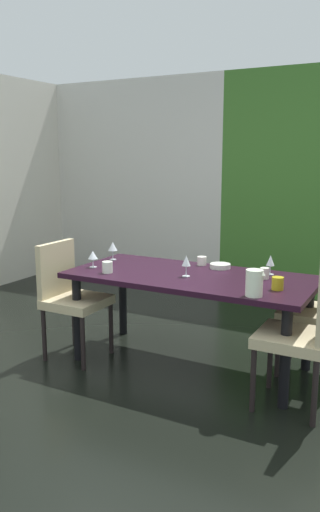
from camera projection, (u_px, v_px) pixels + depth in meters
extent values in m
cube|color=black|center=(106.00, 383.00, 3.60)|extent=(5.62, 5.92, 0.02)
cube|color=silver|center=(132.00, 181.00, 6.57)|extent=(2.55, 0.10, 2.56)
cube|color=black|center=(190.00, 277.00, 3.77)|extent=(1.85, 0.87, 0.04)
cylinder|color=black|center=(123.00, 298.00, 4.52)|extent=(0.07, 0.07, 0.68)
cylinder|color=black|center=(308.00, 327.00, 3.75)|extent=(0.07, 0.07, 0.68)
cylinder|color=black|center=(77.00, 318.00, 3.94)|extent=(0.07, 0.07, 0.68)
cylinder|color=black|center=(285.00, 358.00, 3.17)|extent=(0.07, 0.07, 0.68)
cube|color=tan|center=(293.00, 338.00, 3.17)|extent=(0.44, 0.44, 0.07)
cylinder|color=black|center=(253.00, 380.00, 3.15)|extent=(0.04, 0.04, 0.43)
cylinder|color=black|center=(270.00, 359.00, 3.47)|extent=(0.04, 0.04, 0.43)
cylinder|color=black|center=(315.00, 393.00, 2.97)|extent=(0.04, 0.04, 0.43)
cube|color=tan|center=(77.00, 302.00, 3.97)|extent=(0.44, 0.44, 0.07)
cube|color=tan|center=(56.00, 271.00, 4.01)|extent=(0.05, 0.42, 0.47)
cylinder|color=black|center=(111.00, 328.00, 4.09)|extent=(0.04, 0.04, 0.43)
cylinder|color=black|center=(83.00, 343.00, 3.76)|extent=(0.04, 0.04, 0.43)
cylinder|color=black|center=(74.00, 321.00, 4.27)|extent=(0.04, 0.04, 0.43)
cylinder|color=black|center=(44.00, 335.00, 3.94)|extent=(0.04, 0.04, 0.43)
cube|color=tan|center=(312.00, 313.00, 3.68)|extent=(0.44, 0.44, 0.07)
cylinder|color=black|center=(278.00, 349.00, 3.65)|extent=(0.04, 0.04, 0.43)
cylinder|color=black|center=(291.00, 333.00, 3.98)|extent=(0.04, 0.04, 0.43)
cylinder|color=silver|center=(113.00, 260.00, 4.30)|extent=(0.06, 0.06, 0.00)
cylinder|color=silver|center=(113.00, 255.00, 4.29)|extent=(0.01, 0.01, 0.08)
cone|color=silver|center=(113.00, 246.00, 4.28)|extent=(0.08, 0.08, 0.07)
cylinder|color=silver|center=(93.00, 267.00, 4.01)|extent=(0.06, 0.06, 0.00)
cylinder|color=silver|center=(93.00, 263.00, 4.01)|extent=(0.01, 0.01, 0.07)
cone|color=silver|center=(93.00, 255.00, 3.99)|extent=(0.08, 0.08, 0.06)
cylinder|color=silver|center=(270.00, 274.00, 3.77)|extent=(0.06, 0.06, 0.00)
cylinder|color=silver|center=(270.00, 270.00, 3.76)|extent=(0.01, 0.01, 0.07)
cone|color=silver|center=(270.00, 260.00, 3.75)|extent=(0.06, 0.06, 0.08)
cylinder|color=silver|center=(186.00, 276.00, 3.71)|extent=(0.06, 0.06, 0.00)
cylinder|color=silver|center=(186.00, 271.00, 3.70)|extent=(0.01, 0.01, 0.08)
cone|color=silver|center=(186.00, 261.00, 3.69)|extent=(0.07, 0.07, 0.08)
cylinder|color=silver|center=(220.00, 266.00, 3.98)|extent=(0.16, 0.16, 0.04)
cylinder|color=silver|center=(265.00, 273.00, 3.63)|extent=(0.07, 0.07, 0.08)
cylinder|color=#A7981A|center=(278.00, 283.00, 3.34)|extent=(0.08, 0.08, 0.09)
cylinder|color=silver|center=(202.00, 261.00, 4.09)|extent=(0.08, 0.08, 0.07)
cylinder|color=white|center=(107.00, 267.00, 3.82)|extent=(0.08, 0.08, 0.09)
cylinder|color=silver|center=(254.00, 283.00, 3.17)|extent=(0.11, 0.11, 0.17)
cone|color=silver|center=(262.00, 273.00, 3.14)|extent=(0.04, 0.04, 0.03)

